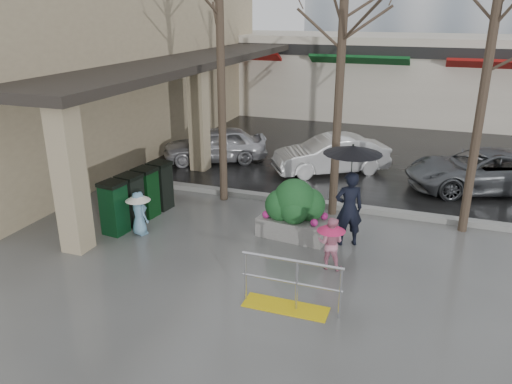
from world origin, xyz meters
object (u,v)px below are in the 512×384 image
Objects in this scene: tree_west at (220,15)px; news_boxes at (139,196)px; tree_midwest at (344,9)px; child_blue at (139,209)px; tree_mideast at (494,27)px; woman at (350,187)px; planter at (295,209)px; child_pink at (331,240)px; car_b at (331,155)px; car_c at (483,170)px; handrail at (289,290)px; car_a at (215,144)px.

tree_west reaches higher than news_boxes.
tree_midwest reaches higher than tree_west.
tree_mideast is at bearing -133.40° from child_blue.
woman is (0.70, -1.74, -3.80)m from tree_midwest.
tree_midwest is 3.95× the size of planter.
child_pink is (-0.15, -1.26, -0.79)m from woman.
tree_mideast is 5.96m from planter.
child_blue is 3.79m from planter.
news_boxes is 0.64× the size of car_b.
tree_mideast reaches higher than woman.
tree_midwest is at bearing 180.00° from tree_mideast.
car_b and car_c have the same top height.
planter is at bearing -108.82° from tree_midwest.
child_blue is (-1.00, -2.90, -4.43)m from tree_west.
car_c reaches higher than child_blue.
handrail is 4.77m from child_blue.
planter is at bearing 103.83° from handrail.
car_b is at bearing -98.51° from woman.
woman is 5.09m from child_blue.
tree_mideast is 4.64m from woman.
child_pink is 0.30× the size of car_b.
tree_midwest is at bearing -68.96° from car_c.
car_b is (-1.35, 6.55, -0.02)m from child_pink.
car_b is at bearing -111.87° from car_c.
news_boxes is (-5.23, 0.87, 0.02)m from child_pink.
child_pink is 8.51m from car_a.
car_c is (3.21, 5.12, -0.81)m from woman.
woman is at bearing -96.61° from child_pink.
tree_west is at bearing -83.57° from child_blue.
tree_mideast reaches higher than planter.
planter reaches higher than child_blue.
planter reaches higher than news_boxes.
woman is at bearing -24.12° from tree_west.
car_a is at bearing -49.06° from child_pink.
woman is 5.45m from news_boxes.
car_c is (3.90, 3.38, -4.60)m from tree_midwest.
car_a is at bearing 145.49° from tree_midwest.
planter is (-1.14, 1.26, 0.05)m from child_pink.
tree_mideast reaches higher than child_pink.
tree_midwest is 7.62m from car_a.
tree_midwest is 2.87× the size of news_boxes.
tree_west is 5.91m from car_a.
handrail is 0.50× the size of car_b.
planter reaches higher than child_pink.
car_a is 0.97× the size of car_b.
planter reaches higher than car_b.
planter is (-3.89, -1.74, -4.16)m from tree_mideast.
tree_west is 2.79× the size of news_boxes.
woman is 1.38× the size of planter.
handrail is 1.86m from child_pink.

